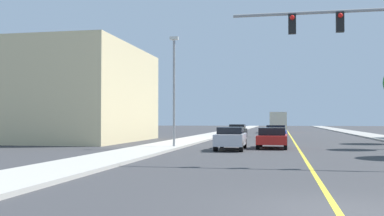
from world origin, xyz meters
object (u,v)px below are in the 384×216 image
car_blue (276,133)px  car_silver (231,138)px  street_lamp (174,85)px  car_red (272,137)px  car_black (237,130)px  delivery_truck (278,122)px

car_blue → car_silver: bearing=-99.3°
street_lamp → car_red: street_lamp is taller
car_silver → car_black: size_ratio=1.07×
street_lamp → car_silver: bearing=-10.1°
car_red → car_black: size_ratio=1.00×
car_red → delivery_truck: 37.49m
car_silver → street_lamp: bearing=168.8°
car_silver → delivery_truck: (2.75, 39.66, 0.87)m
car_red → car_silver: size_ratio=0.93×
car_silver → car_black: (-1.59, 21.09, -0.03)m
street_lamp → car_black: (2.26, 20.40, -3.48)m
street_lamp → delivery_truck: street_lamp is taller
car_blue → car_red: bearing=-88.6°
car_silver → car_black: bearing=93.3°
car_silver → car_blue: 13.53m
car_red → car_blue: 11.08m
car_red → car_silver: 3.35m
car_black → car_silver: bearing=94.6°
delivery_truck → street_lamp: bearing=-99.8°
street_lamp → delivery_truck: bearing=80.4°
car_blue → delivery_truck: 26.41m
car_silver → car_blue: car_silver is taller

